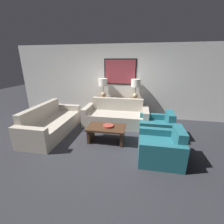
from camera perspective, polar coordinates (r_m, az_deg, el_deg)
ground_plane at (r=3.87m, az=-2.20°, el=-13.41°), size 20.00×20.00×0.00m
back_wall at (r=5.73m, az=3.11°, el=11.38°), size 8.10×0.12×2.65m
console_table at (r=5.67m, az=2.59°, el=1.50°), size 1.66×0.37×0.76m
table_lamp_left at (r=5.59m, az=-3.39°, el=10.30°), size 0.33×0.33×0.71m
table_lamp_right at (r=5.43m, az=8.99°, el=9.86°), size 0.33×0.33×0.71m
couch_by_back_wall at (r=5.09m, az=1.52°, el=-1.67°), size 2.13×0.90×0.85m
couch_by_side at (r=4.83m, az=-22.00°, el=-4.27°), size 0.90×2.13×0.85m
coffee_table at (r=4.01m, az=-2.20°, el=-7.24°), size 0.99×0.59×0.43m
decorative_bowl at (r=3.94m, az=-1.40°, el=-5.29°), size 0.27×0.27×0.05m
armchair_near_back_wall at (r=4.45m, az=16.68°, el=-5.88°), size 0.90×0.88×0.75m
armchair_near_camera at (r=3.52m, az=18.29°, el=-12.98°), size 0.90×0.88×0.75m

